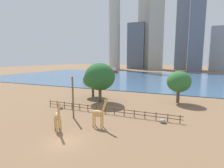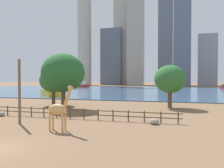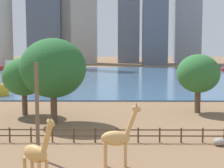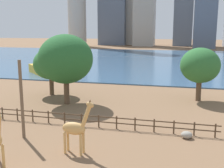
% 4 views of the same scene
% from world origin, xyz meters
% --- Properties ---
extents(ground_plane, '(400.00, 400.00, 0.00)m').
position_xyz_m(ground_plane, '(0.00, 80.00, 0.00)').
color(ground_plane, brown).
extents(harbor_water, '(180.00, 86.00, 0.20)m').
position_xyz_m(harbor_water, '(0.00, 77.00, 0.10)').
color(harbor_water, '#3D6084').
rests_on(harbor_water, ground).
extents(giraffe_tall, '(2.74, 0.88, 4.44)m').
position_xyz_m(giraffe_tall, '(1.64, 5.80, 2.06)').
color(giraffe_tall, tan).
rests_on(giraffe_tall, ground).
extents(giraffe_companion, '(2.45, 2.11, 4.39)m').
position_xyz_m(giraffe_companion, '(-2.98, 2.45, 2.05)').
color(giraffe_companion, tan).
rests_on(giraffe_companion, ground).
extents(utility_pole, '(0.28, 0.28, 7.04)m').
position_xyz_m(utility_pole, '(-4.12, 7.70, 3.52)').
color(utility_pole, brown).
rests_on(utility_pole, ground).
extents(boulder_near_fence, '(1.02, 0.86, 0.65)m').
position_xyz_m(boulder_near_fence, '(10.07, 11.17, 0.32)').
color(boulder_near_fence, gray).
rests_on(boulder_near_fence, ground).
extents(enclosure_fence, '(26.12, 0.14, 1.30)m').
position_xyz_m(enclosure_fence, '(-0.11, 12.00, 0.75)').
color(enclosure_fence, '#4C3826').
rests_on(enclosure_fence, ground).
extents(tree_left_large, '(5.07, 5.07, 6.92)m').
position_xyz_m(tree_left_large, '(-9.35, 23.93, 4.60)').
color(tree_left_large, brown).
rests_on(tree_left_large, ground).
extents(tree_center_broad, '(5.26, 5.26, 7.24)m').
position_xyz_m(tree_center_broad, '(11.68, 25.54, 4.84)').
color(tree_center_broad, brown).
rests_on(tree_center_broad, ground).
extents(tree_right_tall, '(6.99, 6.99, 9.04)m').
position_xyz_m(tree_right_tall, '(-5.09, 19.63, 5.87)').
color(tree_right_tall, brown).
rests_on(tree_right_tall, ground).
extents(boat_ferry, '(7.71, 3.29, 3.31)m').
position_xyz_m(boat_ferry, '(-35.36, 100.65, 1.32)').
color(boat_ferry, '#B22D28').
rests_on(boat_ferry, harbor_water).
extents(boat_tug, '(3.88, 4.88, 4.22)m').
position_xyz_m(boat_tug, '(36.65, 100.11, 0.91)').
color(boat_tug, '#B22D28').
rests_on(boat_tug, harbor_water).
extents(skyline_tower_needle, '(17.07, 15.08, 45.77)m').
position_xyz_m(skyline_tower_needle, '(-34.65, 164.31, 22.89)').
color(skyline_tower_needle, slate).
rests_on(skyline_tower_needle, ground).
extents(skyline_block_central, '(12.92, 10.24, 37.08)m').
position_xyz_m(skyline_block_central, '(37.65, 159.00, 18.54)').
color(skyline_block_central, '#939EAD').
rests_on(skyline_block_central, ground).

